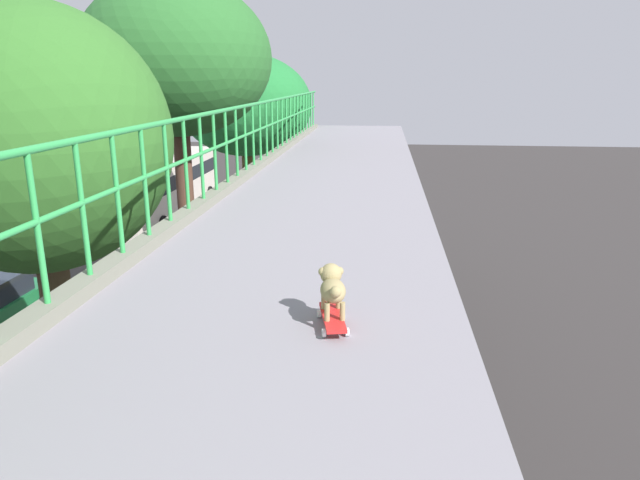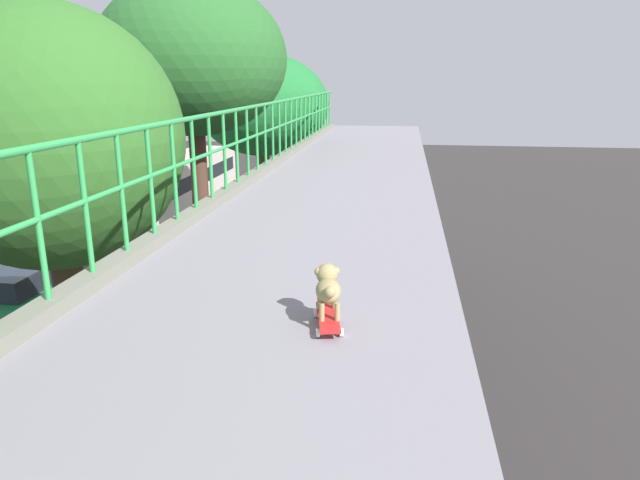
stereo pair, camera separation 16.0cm
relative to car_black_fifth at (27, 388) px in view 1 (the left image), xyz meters
name	(u,v)px [view 1 (the left image)]	position (x,y,z in m)	size (l,w,h in m)	color
car_black_fifth	(27,388)	(0.00, 0.00, 0.00)	(1.78, 3.89, 1.36)	black
car_yellow_cab_seventh	(165,274)	(0.23, 7.25, 0.00)	(1.80, 4.10, 1.49)	yellow
city_bus	(161,185)	(-3.63, 17.08, 1.09)	(2.56, 11.48, 3.01)	beige
roadside_tree_mid	(36,144)	(2.21, -1.95, 5.33)	(3.96, 3.96, 8.01)	#483B25
roadside_tree_far	(177,61)	(2.44, 3.58, 6.64)	(4.45, 4.45, 9.13)	#4E3225
roadside_tree_farthest	(246,106)	(2.36, 10.62, 5.28)	(4.75, 4.75, 7.76)	#4D401F
toy_skateboard	(333,318)	(6.98, -6.36, 4.72)	(0.25, 0.50, 0.08)	red
small_dog	(332,286)	(6.97, -6.30, 4.93)	(0.22, 0.39, 0.32)	#978658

